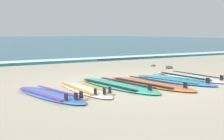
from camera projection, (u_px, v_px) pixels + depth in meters
The scene contains 10 objects.
ground_plane at pixel (132, 84), 6.96m from camera, with size 80.00×80.00×0.00m, color #C1B599.
wave_foam_strip at pixel (44, 62), 11.62m from camera, with size 80.00×0.74×0.11m, color white.
surfboard_0 at pixel (50, 95), 5.64m from camera, with size 0.86×2.12×0.18m.
surfboard_1 at pixel (85, 89), 6.15m from camera, with size 0.57×2.02×0.18m.
surfboard_2 at pixel (117, 85), 6.63m from camera, with size 0.84×2.51×0.18m.
surfboard_3 at pixel (149, 83), 6.86m from camera, with size 0.90×2.52×0.18m.
surfboard_4 at pixel (174, 80), 7.34m from camera, with size 0.94×2.26×0.18m.
surfboard_5 at pixel (191, 77), 7.88m from camera, with size 0.60×2.37×0.18m.
seaweed_clump_near_shoreline at pixel (153, 65), 10.61m from camera, with size 0.17×0.14×0.06m, color #4C4228.
seaweed_clump_mid_sand at pixel (169, 67), 9.94m from camera, with size 0.25×0.20×0.09m, color #384723.
Camera 1 is at (-3.94, -5.66, 1.12)m, focal length 52.24 mm.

